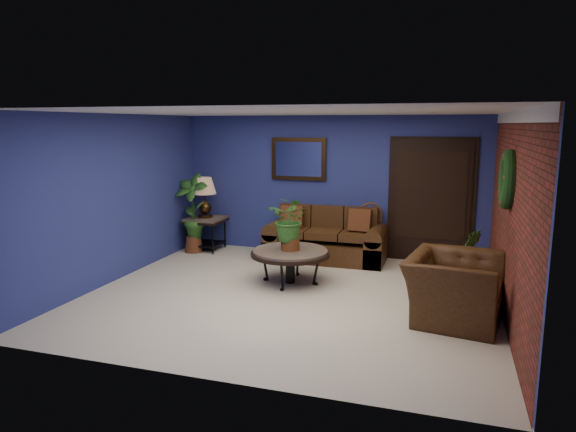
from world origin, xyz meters
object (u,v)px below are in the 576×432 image
(sofa, at_px, (326,242))
(coffee_table, at_px, (290,254))
(end_table, at_px, (206,225))
(table_lamp, at_px, (205,193))
(armchair, at_px, (454,288))
(side_chair, at_px, (370,229))

(sofa, relative_size, coffee_table, 1.75)
(end_table, distance_m, table_lamp, 0.62)
(coffee_table, relative_size, table_lamp, 1.62)
(coffee_table, bearing_deg, sofa, 82.68)
(end_table, distance_m, armchair, 5.00)
(table_lamp, bearing_deg, coffee_table, -34.96)
(coffee_table, height_order, side_chair, side_chair)
(sofa, height_order, end_table, sofa)
(coffee_table, bearing_deg, side_chair, 58.76)
(sofa, distance_m, table_lamp, 2.45)
(sofa, relative_size, side_chair, 2.02)
(sofa, distance_m, coffee_table, 1.53)
(sofa, distance_m, armchair, 3.14)
(coffee_table, xyz_separation_m, side_chair, (0.95, 1.56, 0.13))
(end_table, xyz_separation_m, armchair, (4.45, -2.29, -0.08))
(end_table, distance_m, side_chair, 3.08)
(coffee_table, bearing_deg, table_lamp, 145.04)
(coffee_table, relative_size, armchair, 0.97)
(table_lamp, height_order, side_chair, table_lamp)
(coffee_table, bearing_deg, end_table, 145.04)
(table_lamp, xyz_separation_m, armchair, (4.45, -2.29, -0.70))
(side_chair, relative_size, armchair, 0.84)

